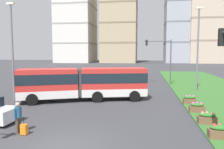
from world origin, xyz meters
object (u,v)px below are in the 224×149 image
Objects in this scene: pedestrian_crossing at (18,115)px; flower_planter_3 at (190,100)px; apartment_tower_centre at (184,4)px; apartment_tower_westcentre at (120,25)px; streetlight_median at (198,46)px; flower_planter_1 at (207,118)px; streetlight_left at (12,47)px; articulated_bus at (84,83)px; apartment_tower_west at (76,17)px; flower_planter_0 at (220,131)px; apartment_tower_eastcentre at (206,10)px; flower_planter_2 at (197,107)px; traffic_light_far_right at (162,54)px; rolling_suitcase at (24,129)px.

pedestrian_crossing is 1.58× the size of flower_planter_3.
apartment_tower_westcentre is at bearing -176.98° from apartment_tower_centre.
streetlight_median is (1.90, 6.34, 4.76)m from flower_planter_3.
flower_planter_3 is 0.02× the size of apartment_tower_centre.
streetlight_left reaches higher than flower_planter_1.
apartment_tower_centre reaches higher than articulated_bus.
apartment_tower_westcentre is (21.10, 1.80, -4.19)m from apartment_tower_west.
flower_planter_0 is at bearing -97.57° from streetlight_median.
streetlight_left is at bearing -113.30° from apartment_tower_eastcentre.
apartment_tower_west is (-37.60, 92.09, 21.57)m from flower_planter_1.
streetlight_left is at bearing -159.01° from streetlight_median.
flower_planter_2 is 2.80m from flower_planter_3.
streetlight_median reaches higher than traffic_light_far_right.
pedestrian_crossing is at bearing -108.84° from apartment_tower_eastcentre.
apartment_tower_westcentre reaches higher than pedestrian_crossing.
apartment_tower_westcentre is (-0.40, 88.90, 12.84)m from streetlight_left.
traffic_light_far_right is at bearing 67.38° from rolling_suitcase.
flower_planter_1 and flower_planter_2 have the same top height.
apartment_tower_west reaches higher than flower_planter_2.
traffic_light_far_right reaches higher than flower_planter_2.
apartment_tower_westcentre reaches higher than flower_planter_1.
rolling_suitcase is at bearing -74.02° from apartment_tower_west.
apartment_tower_westcentre is (-6.97, 88.02, 16.15)m from articulated_bus.
flower_planter_3 is 0.12× the size of streetlight_median.
streetlight_median reaches higher than articulated_bus.
streetlight_median is at bearing 49.95° from pedestrian_crossing.
apartment_tower_west is at bearing 115.82° from traffic_light_far_right.
flower_planter_3 is at bearing -1.90° from articulated_bus.
apartment_tower_west is (-28.07, 86.22, 20.34)m from articulated_bus.
apartment_tower_west reaches higher than flower_planter_1.
apartment_tower_westcentre is at bearing 94.53° from articulated_bus.
apartment_tower_west reaches higher than articulated_bus.
apartment_tower_westcentre is at bearing 4.87° from apartment_tower_west.
pedestrian_crossing is at bearing -86.59° from apartment_tower_westcentre.
apartment_tower_westcentre is 0.66× the size of apartment_tower_centre.
apartment_tower_west reaches higher than flower_planter_0.
articulated_bus is 10.10m from flower_planter_2.
articulated_bus is 10.86× the size of flower_planter_0.
flower_planter_2 is 10.48m from streetlight_median.
flower_planter_3 is at bearing -98.33° from apartment_tower_centre.
streetlight_left is at bearing -139.07° from traffic_light_far_right.
rolling_suitcase is 0.15× the size of traffic_light_far_right.
apartment_tower_centre reaches higher than streetlight_median.
flower_planter_1 is 101.78m from apartment_tower_west.
flower_planter_1 is 0.12× the size of streetlight_left.
apartment_tower_centre is at bearing 3.02° from apartment_tower_westcentre.
pedestrian_crossing is 107.26m from apartment_tower_eastcentre.
traffic_light_far_right is (8.72, 20.92, 3.98)m from rolling_suitcase.
articulated_bus is 0.27× the size of apartment_tower_west.
rolling_suitcase is at bearing -174.87° from flower_planter_0.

